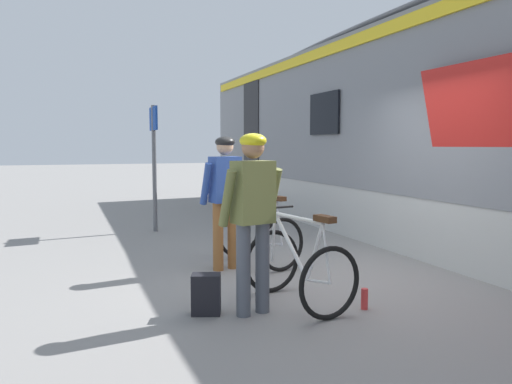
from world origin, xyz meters
The scene contains 9 objects.
ground_plane centered at (0.00, 0.00, 0.00)m, with size 80.00×80.00×0.00m, color gray.
train_car centered at (3.12, 0.52, 1.97)m, with size 3.23×19.13×3.88m.
cyclist_near_in_olive centered at (-1.38, -0.93, 1.05)m, with size 0.65×0.39×1.76m.
cyclist_far_in_blue centered at (-1.10, 0.86, 1.05)m, with size 0.65×0.38×1.76m.
bicycle_near_white centered at (-0.84, -0.86, 0.40)m, with size 0.88×1.17×0.99m.
bicycle_far_silver centered at (-0.57, 0.97, 0.40)m, with size 0.96×1.21×0.99m.
backpack_on_platform centered at (-1.81, -0.79, 0.20)m, with size 0.28×0.18×0.40m, color black.
water_bottle_near_the_bikes centered at (-0.28, -1.21, 0.11)m, with size 0.07×0.07×0.21m, color red.
platform_sign_post centered at (-1.47, 4.17, 1.62)m, with size 0.08×0.70×2.40m.
Camera 1 is at (-3.05, -5.41, 1.65)m, focal length 35.10 mm.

